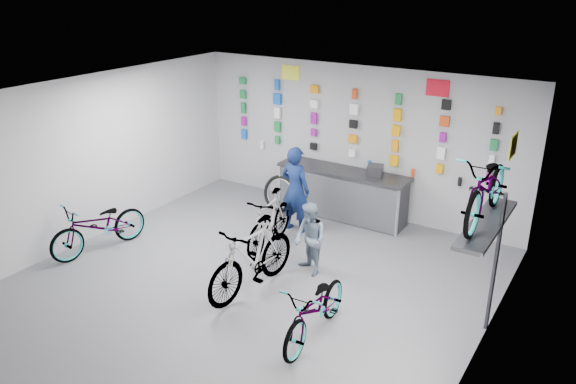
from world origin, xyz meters
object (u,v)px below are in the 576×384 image
Objects in this scene: bike_service at (269,221)px; clerk at (295,189)px; bike_center at (252,257)px; customer at (310,239)px; counter at (342,194)px; bike_left at (99,226)px; bike_right at (316,309)px.

clerk reaches higher than bike_service.
bike_center is at bearing 108.74° from clerk.
clerk is 1.37× the size of customer.
bike_service reaches higher than counter.
bike_left is 3.60m from clerk.
bike_left is 1.49× the size of customer.
bike_right is 0.98× the size of bike_service.
customer is (0.47, 0.96, 0.03)m from bike_center.
bike_left is at bearing 174.36° from bike_right.
customer reaches higher than bike_right.
clerk is (-0.60, 2.25, 0.26)m from bike_center.
bike_center is 1.58× the size of customer.
customer is at bearing -28.77° from bike_service.
bike_center is at bearing -87.64° from counter.
customer is (0.60, -2.32, 0.12)m from counter.
customer is at bearing 119.70° from bike_right.
customer reaches higher than bike_center.
bike_center is at bearing 17.98° from bike_left.
bike_center is 1.15× the size of clerk.
clerk is (-2.04, 2.78, 0.39)m from bike_right.
bike_left reaches higher than bike_right.
counter reaches higher than bike_right.
clerk is at bearing 110.68° from bike_center.
clerk is at bearing 82.37° from bike_service.
bike_right is at bearing -14.83° from bike_center.
bike_service is at bearing 46.00° from bike_left.
bike_service is (-0.59, 1.35, -0.06)m from bike_center.
bike_center reaches higher than bike_right.
clerk is 1.69m from customer.
bike_center is at bearing -74.77° from bike_service.
clerk reaches higher than bike_center.
bike_left is (-2.93, -3.63, -0.01)m from counter.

